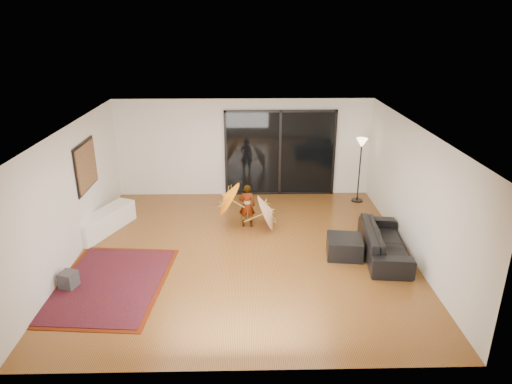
{
  "coord_description": "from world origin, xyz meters",
  "views": [
    {
      "loc": [
        0.06,
        -8.66,
        4.7
      ],
      "look_at": [
        0.27,
        0.75,
        1.1
      ],
      "focal_mm": 32.0,
      "sensor_mm": 36.0,
      "label": 1
    }
  ],
  "objects_px": {
    "sofa": "(384,242)",
    "ottoman": "(344,247)",
    "media_console": "(105,222)",
    "child": "(247,206)"
  },
  "relations": [
    {
      "from": "sofa",
      "to": "ottoman",
      "type": "bearing_deg",
      "value": 96.21
    },
    {
      "from": "sofa",
      "to": "media_console",
      "type": "bearing_deg",
      "value": 84.29
    },
    {
      "from": "ottoman",
      "to": "child",
      "type": "distance_m",
      "value": 2.55
    },
    {
      "from": "media_console",
      "to": "child",
      "type": "bearing_deg",
      "value": 26.23
    },
    {
      "from": "ottoman",
      "to": "child",
      "type": "xyz_separation_m",
      "value": [
        -2.04,
        1.5,
        0.33
      ]
    },
    {
      "from": "media_console",
      "to": "child",
      "type": "distance_m",
      "value": 3.34
    },
    {
      "from": "sofa",
      "to": "child",
      "type": "relative_size",
      "value": 1.98
    },
    {
      "from": "ottoman",
      "to": "child",
      "type": "bearing_deg",
      "value": 143.66
    },
    {
      "from": "ottoman",
      "to": "sofa",
      "type": "bearing_deg",
      "value": 0.23
    },
    {
      "from": "sofa",
      "to": "ottoman",
      "type": "height_order",
      "value": "sofa"
    }
  ]
}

